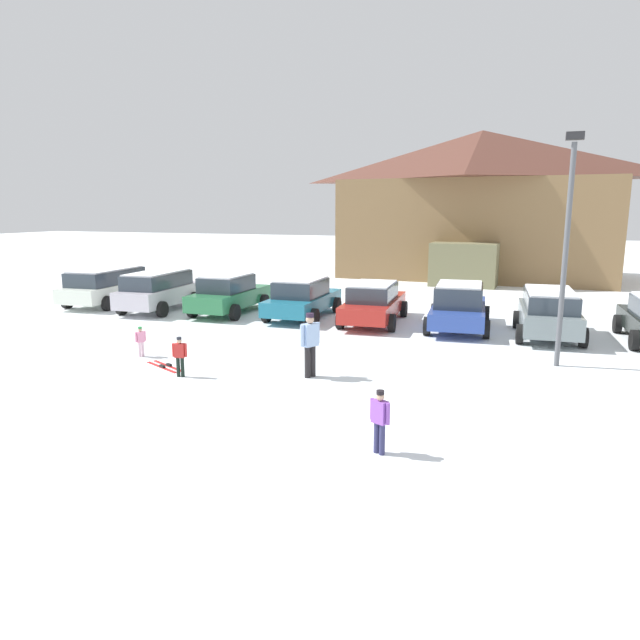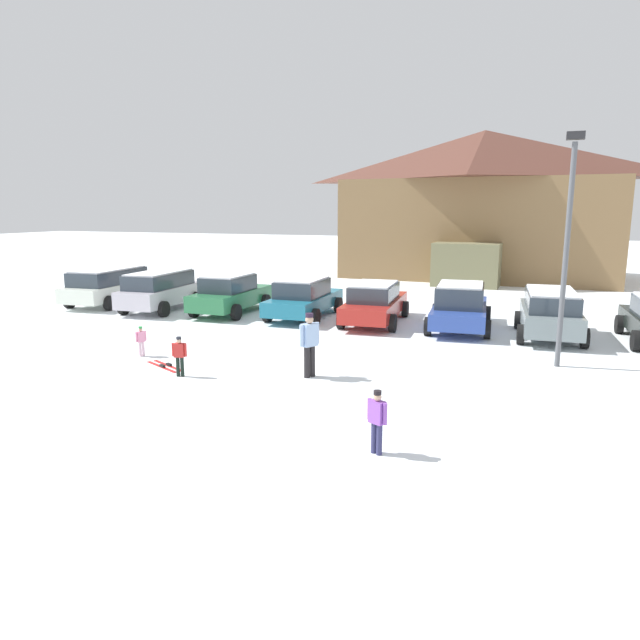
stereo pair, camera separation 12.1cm
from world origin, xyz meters
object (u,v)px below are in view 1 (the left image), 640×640
(lamp_post, at_px, (567,240))
(parked_green_coupe, at_px, (229,294))
(skier_child_in_purple_jacket, at_px, (380,418))
(parked_red_sedan, at_px, (374,302))
(ski_lodge, at_px, (479,204))
(parked_blue_hatchback, at_px, (459,306))
(parked_grey_wagon, at_px, (549,312))
(skier_adult_in_blue_parka, at_px, (310,341))
(pair_of_skis, at_px, (165,366))
(parked_teal_hatchback, at_px, (303,298))
(parked_silver_wagon, at_px, (159,290))
(parked_white_suv, at_px, (107,285))
(skier_child_in_red_jacket, at_px, (180,354))
(skier_child_in_pink_snowsuit, at_px, (141,340))

(lamp_post, bearing_deg, parked_green_coupe, 162.08)
(skier_child_in_purple_jacket, distance_m, lamp_post, 8.41)
(parked_red_sedan, distance_m, lamp_post, 7.97)
(ski_lodge, relative_size, parked_blue_hatchback, 3.57)
(ski_lodge, relative_size, lamp_post, 2.73)
(parked_grey_wagon, relative_size, skier_child_in_purple_jacket, 3.61)
(skier_adult_in_blue_parka, bearing_deg, pair_of_skis, -173.16)
(parked_blue_hatchback, distance_m, skier_child_in_purple_jacket, 11.35)
(ski_lodge, bearing_deg, parked_teal_hatchback, -106.75)
(parked_silver_wagon, distance_m, skier_adult_in_blue_parka, 11.77)
(parked_white_suv, relative_size, lamp_post, 0.80)
(parked_grey_wagon, xyz_separation_m, skier_adult_in_blue_parka, (-5.85, -7.03, 0.07))
(parked_blue_hatchback, bearing_deg, skier_child_in_red_jacket, -125.16)
(parked_teal_hatchback, xyz_separation_m, skier_child_in_red_jacket, (0.07, -8.66, -0.21))
(lamp_post, bearing_deg, skier_child_in_pink_snowsuit, -164.77)
(parked_green_coupe, bearing_deg, skier_adult_in_blue_parka, -48.87)
(parked_silver_wagon, bearing_deg, skier_child_in_red_jacket, -51.59)
(parked_silver_wagon, bearing_deg, skier_child_in_purple_jacket, -41.35)
(parked_green_coupe, distance_m, lamp_post, 13.30)
(parked_white_suv, xyz_separation_m, pair_of_skis, (8.58, -7.96, -0.87))
(parked_white_suv, bearing_deg, parked_teal_hatchback, 0.33)
(ski_lodge, distance_m, lamp_post, 21.75)
(ski_lodge, height_order, parked_white_suv, ski_lodge)
(skier_child_in_pink_snowsuit, relative_size, lamp_post, 0.14)
(parked_blue_hatchback, height_order, lamp_post, lamp_post)
(parked_blue_hatchback, height_order, skier_child_in_red_jacket, parked_blue_hatchback)
(parked_green_coupe, relative_size, pair_of_skis, 2.98)
(parked_silver_wagon, bearing_deg, lamp_post, -13.04)
(pair_of_skis, bearing_deg, parked_blue_hatchback, 48.69)
(parked_grey_wagon, bearing_deg, skier_adult_in_blue_parka, -129.75)
(parked_teal_hatchback, relative_size, parked_blue_hatchback, 0.98)
(parked_green_coupe, bearing_deg, pair_of_skis, -73.40)
(parked_blue_hatchback, height_order, skier_adult_in_blue_parka, skier_adult_in_blue_parka)
(parked_white_suv, height_order, parked_teal_hatchback, parked_white_suv)
(parked_green_coupe, height_order, skier_child_in_purple_jacket, parked_green_coupe)
(parked_green_coupe, height_order, skier_child_in_pink_snowsuit, parked_green_coupe)
(parked_teal_hatchback, xyz_separation_m, lamp_post, (9.22, -4.21, 2.64))
(parked_teal_hatchback, height_order, parked_red_sedan, parked_teal_hatchback)
(parked_silver_wagon, relative_size, skier_child_in_red_jacket, 4.26)
(parked_white_suv, height_order, skier_child_in_red_jacket, parked_white_suv)
(lamp_post, bearing_deg, parked_blue_hatchback, 127.63)
(parked_silver_wagon, bearing_deg, skier_adult_in_blue_parka, -36.00)
(skier_child_in_red_jacket, relative_size, lamp_post, 0.17)
(parked_white_suv, xyz_separation_m, skier_child_in_purple_jacket, (15.48, -11.43, -0.23))
(parked_green_coupe, bearing_deg, ski_lodge, 64.28)
(ski_lodge, relative_size, skier_child_in_red_jacket, 16.15)
(parked_blue_hatchback, relative_size, parked_grey_wagon, 1.13)
(parked_grey_wagon, bearing_deg, skier_child_in_purple_jacket, -105.39)
(skier_child_in_red_jacket, bearing_deg, parked_silver_wagon, 128.41)
(skier_child_in_red_jacket, bearing_deg, skier_child_in_pink_snowsuit, 148.87)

